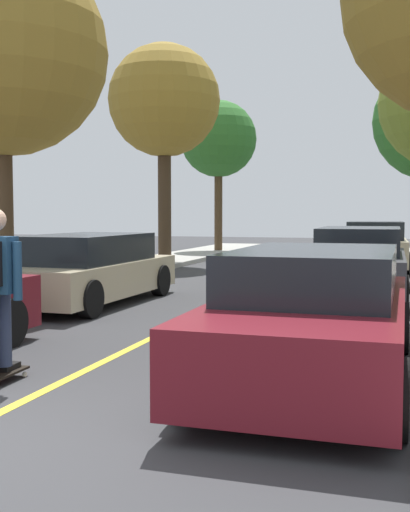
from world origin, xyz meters
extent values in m
cube|color=gold|center=(0.00, 4.00, 0.00)|extent=(0.12, 39.20, 0.01)
cylinder|color=black|center=(-1.54, 2.98, 0.32)|extent=(0.23, 0.64, 0.64)
cube|color=#BCAD89|center=(-2.45, 6.89, 0.49)|extent=(1.93, 4.48, 0.63)
cube|color=black|center=(-2.45, 6.83, 1.07)|extent=(1.68, 2.87, 0.52)
cylinder|color=black|center=(-1.60, 5.34, 0.32)|extent=(0.23, 0.64, 0.64)
cylinder|color=black|center=(-3.34, 5.37, 0.32)|extent=(0.23, 0.64, 0.64)
cylinder|color=black|center=(-1.56, 8.40, 0.32)|extent=(0.23, 0.64, 0.64)
cylinder|color=black|center=(-3.30, 8.43, 0.32)|extent=(0.23, 0.64, 0.64)
cube|color=maroon|center=(2.45, 2.57, 0.53)|extent=(1.80, 4.59, 0.70)
cube|color=black|center=(2.45, 2.66, 1.12)|extent=(1.58, 2.68, 0.47)
cylinder|color=black|center=(1.62, 4.16, 0.32)|extent=(0.22, 0.64, 0.64)
cylinder|color=black|center=(3.29, 4.16, 0.32)|extent=(0.22, 0.64, 0.64)
cylinder|color=black|center=(1.61, 0.98, 0.32)|extent=(0.22, 0.64, 0.64)
cylinder|color=black|center=(3.28, 0.97, 0.32)|extent=(0.22, 0.64, 0.64)
cube|color=#38383D|center=(2.45, 9.35, 0.54)|extent=(1.84, 4.65, 0.72)
cube|color=black|center=(2.45, 9.31, 1.17)|extent=(1.60, 2.76, 0.53)
cylinder|color=black|center=(1.60, 10.95, 0.32)|extent=(0.23, 0.64, 0.64)
cylinder|color=black|center=(3.24, 10.97, 0.32)|extent=(0.23, 0.64, 0.64)
cylinder|color=black|center=(1.65, 7.73, 0.32)|extent=(0.23, 0.64, 0.64)
cylinder|color=black|center=(3.30, 7.76, 0.32)|extent=(0.23, 0.64, 0.64)
cube|color=#BCAD89|center=(2.45, 16.21, 0.56)|extent=(1.98, 4.48, 0.75)
cube|color=black|center=(2.45, 16.04, 1.20)|extent=(1.69, 2.55, 0.54)
cylinder|color=black|center=(1.54, 17.68, 0.32)|extent=(0.24, 0.65, 0.64)
cylinder|color=black|center=(3.24, 17.74, 0.32)|extent=(0.24, 0.65, 0.64)
cylinder|color=black|center=(1.65, 14.67, 0.32)|extent=(0.24, 0.65, 0.64)
cylinder|color=black|center=(3.35, 14.73, 0.32)|extent=(0.24, 0.65, 0.64)
cylinder|color=#4C3823|center=(-4.28, 6.94, 2.05)|extent=(0.31, 0.31, 3.82)
sphere|color=olive|center=(-4.28, 6.94, 4.91)|extent=(4.13, 4.13, 4.13)
cylinder|color=#3D2D1E|center=(-4.28, 15.74, 2.20)|extent=(0.44, 0.44, 4.12)
sphere|color=olive|center=(-4.28, 15.74, 5.39)|extent=(3.65, 3.65, 3.65)
cylinder|color=#4C3823|center=(-4.28, 22.09, 2.12)|extent=(0.34, 0.34, 3.95)
sphere|color=#2D6B28|center=(-4.28, 22.09, 4.84)|extent=(3.21, 3.21, 3.21)
cylinder|color=beige|center=(-0.67, 1.74, 0.03)|extent=(0.03, 0.06, 0.06)
cylinder|color=beige|center=(-0.48, 1.75, 0.03)|extent=(0.03, 0.06, 0.06)
cube|color=#99999E|center=(-0.58, 1.74, 0.07)|extent=(0.10, 0.04, 0.02)
cube|color=black|center=(-0.57, 1.62, 0.13)|extent=(0.11, 0.26, 0.06)
cylinder|color=#283351|center=(-0.57, 1.53, 0.58)|extent=(0.15, 0.15, 0.83)
cylinder|color=navy|center=(-0.32, 1.41, 1.16)|extent=(0.09, 0.09, 0.58)
camera|label=1|loc=(3.34, -4.04, 1.74)|focal=44.92mm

